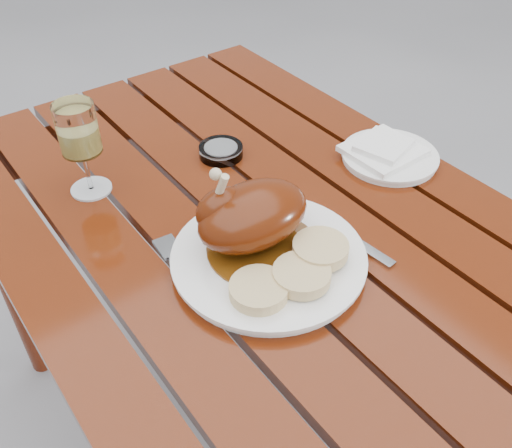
{
  "coord_description": "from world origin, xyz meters",
  "views": [
    {
      "loc": [
        -0.45,
        -0.61,
        1.38
      ],
      "look_at": [
        -0.03,
        -0.05,
        0.78
      ],
      "focal_mm": 40.0,
      "sensor_mm": 36.0,
      "label": 1
    }
  ],
  "objects_px": {
    "side_plate": "(389,157)",
    "ashtray": "(221,151)",
    "table": "(253,349)",
    "dinner_plate": "(269,259)",
    "wine_glass": "(82,150)"
  },
  "relations": [
    {
      "from": "side_plate",
      "to": "dinner_plate",
      "type": "bearing_deg",
      "value": -166.39
    },
    {
      "from": "wine_glass",
      "to": "side_plate",
      "type": "bearing_deg",
      "value": -26.81
    },
    {
      "from": "table",
      "to": "wine_glass",
      "type": "relative_size",
      "value": 6.92
    },
    {
      "from": "wine_glass",
      "to": "side_plate",
      "type": "distance_m",
      "value": 0.57
    },
    {
      "from": "side_plate",
      "to": "table",
      "type": "bearing_deg",
      "value": 175.96
    },
    {
      "from": "side_plate",
      "to": "ashtray",
      "type": "distance_m",
      "value": 0.33
    },
    {
      "from": "table",
      "to": "ashtray",
      "type": "distance_m",
      "value": 0.43
    },
    {
      "from": "dinner_plate",
      "to": "ashtray",
      "type": "xyz_separation_m",
      "value": [
        0.11,
        0.3,
        0.0
      ]
    },
    {
      "from": "dinner_plate",
      "to": "wine_glass",
      "type": "relative_size",
      "value": 1.76
    },
    {
      "from": "dinner_plate",
      "to": "ashtray",
      "type": "relative_size",
      "value": 3.52
    },
    {
      "from": "table",
      "to": "dinner_plate",
      "type": "distance_m",
      "value": 0.4
    },
    {
      "from": "side_plate",
      "to": "ashtray",
      "type": "xyz_separation_m",
      "value": [
        -0.26,
        0.21,
        0.0
      ]
    },
    {
      "from": "table",
      "to": "side_plate",
      "type": "xyz_separation_m",
      "value": [
        0.32,
        -0.02,
        0.38
      ]
    },
    {
      "from": "wine_glass",
      "to": "ashtray",
      "type": "relative_size",
      "value": 2.0
    },
    {
      "from": "dinner_plate",
      "to": "ashtray",
      "type": "distance_m",
      "value": 0.32
    }
  ]
}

